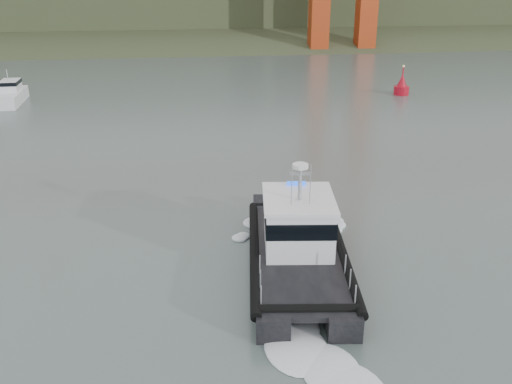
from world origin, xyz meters
TOP-DOWN VIEW (x-y plane):
  - ground at (0.00, 0.00)m, footprint 400.00×400.00m
  - patrol_boat at (0.53, 4.07)m, footprint 5.53×12.05m
  - motorboat at (-22.79, 42.51)m, footprint 2.44×6.81m
  - nav_buoy at (19.81, 41.16)m, footprint 1.69×1.69m

SIDE VIEW (x-z plane):
  - ground at x=0.00m, z-range 0.00..0.00m
  - nav_buoy at x=19.81m, z-range -0.83..2.68m
  - motorboat at x=-22.79m, z-range -0.93..2.78m
  - patrol_boat at x=0.53m, z-range -1.41..4.24m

